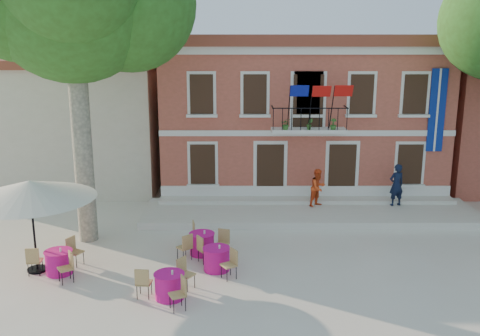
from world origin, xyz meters
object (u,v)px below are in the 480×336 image
(pedestrian_navy, at_px, (396,185))
(cafe_table_1, at_px, (217,258))
(patio_umbrella, at_px, (30,190))
(cafe_table_2, at_px, (59,261))
(cafe_table_0, at_px, (169,284))
(cafe_table_3, at_px, (202,243))
(pedestrian_orange, at_px, (318,188))

(pedestrian_navy, relative_size, cafe_table_1, 1.00)
(patio_umbrella, bearing_deg, cafe_table_2, -15.52)
(patio_umbrella, height_order, cafe_table_0, patio_umbrella)
(cafe_table_1, xyz_separation_m, cafe_table_2, (-5.03, -0.25, 0.01))
(cafe_table_2, bearing_deg, cafe_table_3, 19.45)
(pedestrian_orange, distance_m, cafe_table_3, 6.60)
(cafe_table_1, bearing_deg, patio_umbrella, -179.68)
(patio_umbrella, height_order, cafe_table_2, patio_umbrella)
(patio_umbrella, distance_m, cafe_table_3, 5.90)
(cafe_table_0, bearing_deg, pedestrian_orange, 55.45)
(cafe_table_0, bearing_deg, cafe_table_3, 77.55)
(pedestrian_orange, height_order, cafe_table_1, pedestrian_orange)
(pedestrian_orange, distance_m, cafe_table_0, 9.55)
(pedestrian_navy, height_order, pedestrian_orange, pedestrian_navy)
(pedestrian_orange, height_order, cafe_table_3, pedestrian_orange)
(pedestrian_navy, xyz_separation_m, pedestrian_orange, (-3.37, -0.06, -0.10))
(cafe_table_2, height_order, cafe_table_3, same)
(pedestrian_navy, xyz_separation_m, cafe_table_3, (-8.06, -4.65, -0.79))
(pedestrian_orange, xyz_separation_m, cafe_table_0, (-5.40, -7.85, -0.69))
(cafe_table_1, height_order, cafe_table_3, same)
(cafe_table_0, xyz_separation_m, cafe_table_2, (-3.75, 1.68, 0.00))
(cafe_table_1, bearing_deg, pedestrian_navy, 38.57)
(pedestrian_navy, xyz_separation_m, cafe_table_1, (-7.49, -5.97, -0.80))
(pedestrian_navy, height_order, cafe_table_2, pedestrian_navy)
(pedestrian_navy, relative_size, cafe_table_2, 0.98)
(patio_umbrella, distance_m, cafe_table_0, 5.43)
(pedestrian_orange, relative_size, cafe_table_3, 0.89)
(cafe_table_0, relative_size, cafe_table_1, 1.01)
(pedestrian_orange, height_order, cafe_table_2, pedestrian_orange)
(patio_umbrella, relative_size, cafe_table_2, 2.18)
(cafe_table_0, xyz_separation_m, cafe_table_3, (0.72, 3.25, 0.00))
(cafe_table_2, relative_size, cafe_table_3, 1.02)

